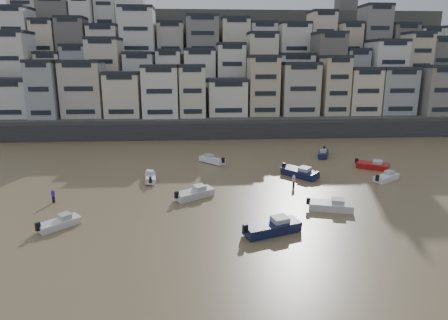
{
  "coord_description": "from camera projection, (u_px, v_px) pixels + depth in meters",
  "views": [
    {
      "loc": [
        4.34,
        -19.87,
        16.6
      ],
      "look_at": [
        7.72,
        30.0,
        4.0
      ],
      "focal_mm": 32.0,
      "sensor_mm": 36.0,
      "label": 1
    }
  ],
  "objects": [
    {
      "name": "person_pink",
      "position": [
        294.0,
        181.0,
        53.25
      ],
      "size": [
        0.44,
        0.44,
        1.74
      ],
      "primitive_type": null,
      "color": "#EEA8AE",
      "rests_on": "ground"
    },
    {
      "name": "boat_d",
      "position": [
        387.0,
        176.0,
        56.08
      ],
      "size": [
        4.99,
        4.08,
        1.34
      ],
      "primitive_type": null,
      "rotation": [
        0.0,
        0.0,
        0.59
      ],
      "color": "white",
      "rests_on": "ground"
    },
    {
      "name": "boat_g",
      "position": [
        373.0,
        165.0,
        62.13
      ],
      "size": [
        5.27,
        4.47,
        1.43
      ],
      "primitive_type": null,
      "rotation": [
        0.0,
        0.0,
        -0.63
      ],
      "color": "#AD1515",
      "rests_on": "ground"
    },
    {
      "name": "person_blue",
      "position": [
        53.0,
        196.0,
        47.47
      ],
      "size": [
        0.44,
        0.44,
        1.74
      ],
      "primitive_type": null,
      "color": "#3D1BCB",
      "rests_on": "ground"
    },
    {
      "name": "boat_e",
      "position": [
        300.0,
        171.0,
        57.83
      ],
      "size": [
        5.46,
        6.17,
        1.7
      ],
      "primitive_type": null,
      "rotation": [
        0.0,
        0.0,
        -0.9
      ],
      "color": "#141D3F",
      "rests_on": "ground"
    },
    {
      "name": "hillside",
      "position": [
        230.0,
        72.0,
        122.21
      ],
      "size": [
        141.04,
        66.0,
        50.0
      ],
      "color": "#4C4C47",
      "rests_on": "ground"
    },
    {
      "name": "boat_i",
      "position": [
        323.0,
        153.0,
        70.07
      ],
      "size": [
        3.42,
        5.37,
        1.39
      ],
      "primitive_type": null,
      "rotation": [
        0.0,
        0.0,
        -1.94
      ],
      "color": "#151C42",
      "rests_on": "ground"
    },
    {
      "name": "boat_j",
      "position": [
        59.0,
        222.0,
        40.39
      ],
      "size": [
        4.28,
        4.31,
        1.25
      ],
      "primitive_type": null,
      "rotation": [
        0.0,
        0.0,
        0.79
      ],
      "color": "silver",
      "rests_on": "ground"
    },
    {
      "name": "boat_f",
      "position": [
        150.0,
        177.0,
        55.95
      ],
      "size": [
        2.13,
        4.88,
        1.29
      ],
      "primitive_type": null,
      "rotation": [
        0.0,
        0.0,
        1.7
      ],
      "color": "white",
      "rests_on": "ground"
    },
    {
      "name": "harbor_wall",
      "position": [
        224.0,
        130.0,
        86.11
      ],
      "size": [
        140.0,
        3.0,
        3.5
      ],
      "primitive_type": "cube",
      "color": "#38383A",
      "rests_on": "ground"
    },
    {
      "name": "boat_h",
      "position": [
        212.0,
        159.0,
        65.75
      ],
      "size": [
        4.81,
        4.95,
        1.42
      ],
      "primitive_type": null,
      "rotation": [
        0.0,
        0.0,
        2.33
      ],
      "color": "white",
      "rests_on": "ground"
    },
    {
      "name": "boat_a",
      "position": [
        272.0,
        226.0,
        38.96
      ],
      "size": [
        6.63,
        4.19,
        1.72
      ],
      "primitive_type": null,
      "rotation": [
        0.0,
        0.0,
        0.37
      ],
      "color": "#12193B",
      "rests_on": "ground"
    },
    {
      "name": "boat_b",
      "position": [
        331.0,
        205.0,
        44.98
      ],
      "size": [
        5.62,
        3.13,
        1.46
      ],
      "primitive_type": null,
      "rotation": [
        0.0,
        0.0,
        -0.27
      ],
      "color": "silver",
      "rests_on": "ground"
    },
    {
      "name": "boat_c",
      "position": [
        195.0,
        192.0,
        49.06
      ],
      "size": [
        5.54,
        4.68,
        1.5
      ],
      "primitive_type": null,
      "rotation": [
        0.0,
        0.0,
        0.62
      ],
      "color": "silver",
      "rests_on": "ground"
    }
  ]
}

